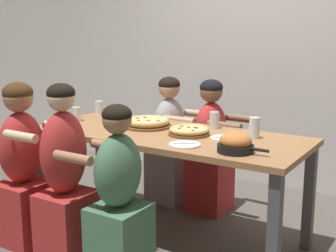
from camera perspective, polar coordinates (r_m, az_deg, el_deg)
ground_plane at (r=3.63m, az=0.00°, el=-13.19°), size 18.00×18.00×0.00m
restaurant_back_panel at (r=4.71m, az=10.60°, el=12.46°), size 10.00×0.06×3.20m
dining_table at (r=3.39m, az=0.00°, el=-2.36°), size 2.00×0.83×0.80m
pizza_board_main at (r=3.56m, az=-2.49°, el=0.42°), size 0.37×0.37×0.07m
pizza_board_second at (r=3.31m, az=2.57°, el=-0.60°), size 0.30×0.30×0.05m
skillet_bowl at (r=2.87m, az=8.25°, el=-2.12°), size 0.32×0.22×0.13m
empty_plate_a at (r=3.01m, az=2.05°, el=-2.29°), size 0.21×0.21×0.02m
empty_plate_b at (r=3.20m, az=7.01°, el=-1.50°), size 0.20×0.20×0.02m
drinking_glass_a at (r=3.86m, az=-11.06°, el=1.33°), size 0.07×0.07×0.11m
drinking_glass_b at (r=3.25m, az=10.48°, el=-0.38°), size 0.07×0.07×0.15m
drinking_glass_c at (r=3.77m, az=-12.52°, el=1.02°), size 0.07×0.07×0.11m
drinking_glass_d at (r=3.53m, az=5.67°, el=0.59°), size 0.07×0.07×0.13m
drinking_glass_e at (r=4.14m, az=-8.38°, el=2.18°), size 0.07×0.07×0.11m
diner_far_center at (r=3.96m, az=5.20°, el=-3.14°), size 0.51×0.40×1.13m
diner_far_midleft at (r=4.16m, az=0.19°, el=-2.40°), size 0.51×0.40×1.12m
diner_near_left at (r=3.50m, az=-17.31°, el=-5.13°), size 0.51×0.40×1.18m
diner_near_midleft at (r=3.21m, az=-12.49°, el=-6.49°), size 0.51×0.40×1.20m
diner_near_center at (r=2.94m, az=-6.08°, el=-8.97°), size 0.51×0.40×1.10m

